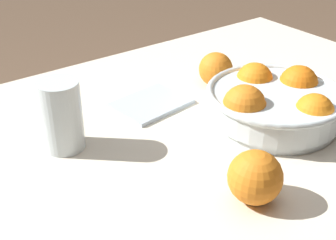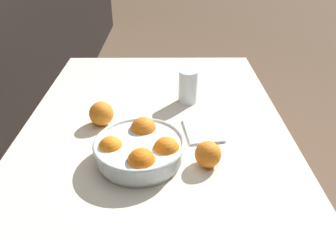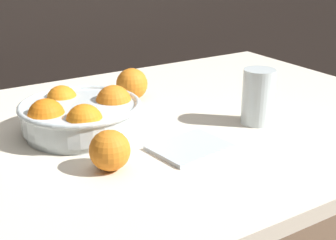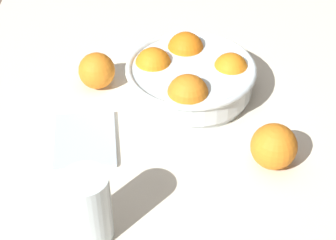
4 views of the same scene
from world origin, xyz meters
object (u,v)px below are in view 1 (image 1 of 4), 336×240
(orange_loose_front, at_px, (216,69))
(fruit_bowl, at_px, (275,102))
(juice_glass, at_px, (62,118))
(orange_loose_near_bowl, at_px, (255,177))

(orange_loose_front, bearing_deg, fruit_bowl, 83.85)
(fruit_bowl, relative_size, orange_loose_front, 3.47)
(orange_loose_front, bearing_deg, juice_glass, 5.06)
(fruit_bowl, bearing_deg, orange_loose_front, -96.15)
(fruit_bowl, relative_size, orange_loose_near_bowl, 3.19)
(fruit_bowl, distance_m, orange_loose_near_bowl, 0.24)
(fruit_bowl, xyz_separation_m, juice_glass, (0.35, -0.15, 0.02))
(orange_loose_near_bowl, relative_size, orange_loose_front, 1.09)
(fruit_bowl, bearing_deg, orange_loose_near_bowl, 35.68)
(juice_glass, height_order, orange_loose_near_bowl, juice_glass)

